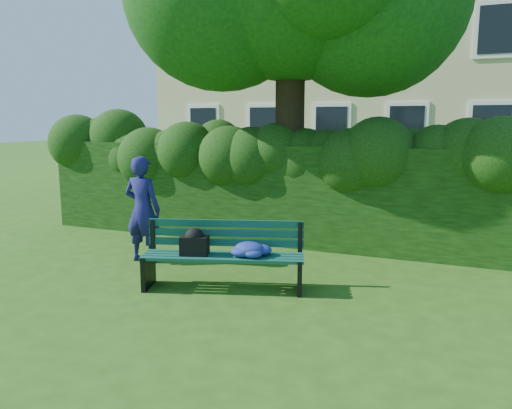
% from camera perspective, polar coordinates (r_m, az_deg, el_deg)
% --- Properties ---
extents(ground, '(80.00, 80.00, 0.00)m').
position_cam_1_polar(ground, '(7.40, -1.81, -8.00)').
color(ground, '#2B5516').
rests_on(ground, ground).
extents(apartment_building, '(16.00, 8.08, 12.00)m').
position_cam_1_polar(apartment_building, '(20.95, 15.14, 19.66)').
color(apartment_building, tan).
rests_on(apartment_building, ground).
extents(hedge, '(10.00, 1.00, 1.80)m').
position_cam_1_polar(hedge, '(9.20, 3.84, 1.23)').
color(hedge, black).
rests_on(hedge, ground).
extents(park_bench, '(2.20, 1.17, 0.89)m').
position_cam_1_polar(park_bench, '(6.70, -3.57, -5.41)').
color(park_bench, '#0D4235').
rests_on(park_bench, ground).
extents(man_reading, '(0.62, 0.42, 1.69)m').
position_cam_1_polar(man_reading, '(8.09, -12.83, -0.54)').
color(man_reading, navy).
rests_on(man_reading, ground).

